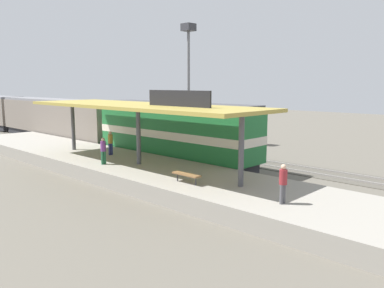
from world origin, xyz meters
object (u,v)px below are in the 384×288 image
object	(u,v)px
locomotive	(174,132)
person_walking	(110,142)
person_boarding	(283,182)
platform_bench	(186,175)
light_mast	(188,59)
person_waiting	(103,149)
freight_car	(153,126)
passenger_carriage_front	(56,119)

from	to	relation	value
locomotive	person_walking	bearing A→B (deg)	148.38
person_walking	person_boarding	distance (m)	15.11
platform_bench	light_mast	distance (m)	20.34
light_mast	person_walking	xyz separation A→B (m)	(-11.75, -3.55, -6.54)
light_mast	person_waiting	size ratio (longest dim) A/B	6.84
locomotive	person_waiting	distance (m)	6.23
locomotive	person_walking	world-z (taller)	locomotive
platform_bench	freight_car	size ratio (longest dim) A/B	0.14
passenger_carriage_front	freight_car	xyz separation A→B (m)	(4.60, -10.29, -0.34)
locomotive	light_mast	size ratio (longest dim) A/B	1.23
light_mast	platform_bench	bearing A→B (deg)	-136.33
freight_car	platform_bench	bearing A→B (deg)	-125.43
locomotive	freight_car	world-z (taller)	locomotive
person_walking	person_boarding	xyz separation A→B (m)	(-1.71, -15.02, 0.00)
locomotive	passenger_carriage_front	xyz separation A→B (m)	(0.00, 18.00, -0.10)
passenger_carriage_front	person_boarding	bearing A→B (deg)	-100.50
locomotive	light_mast	xyz separation A→B (m)	(7.80, 5.99, 5.99)
light_mast	person_boarding	bearing A→B (deg)	-125.95
locomotive	passenger_carriage_front	bearing A→B (deg)	90.00
passenger_carriage_front	person_boarding	distance (m)	31.10
platform_bench	person_walking	xyz separation A→B (m)	(2.05, 9.62, 0.51)
platform_bench	light_mast	size ratio (longest dim) A/B	0.15
locomotive	light_mast	distance (m)	11.51
platform_bench	locomotive	world-z (taller)	locomotive
locomotive	light_mast	world-z (taller)	light_mast
platform_bench	passenger_carriage_front	distance (m)	25.91
platform_bench	light_mast	bearing A→B (deg)	43.67
light_mast	person_walking	world-z (taller)	light_mast
freight_car	light_mast	size ratio (longest dim) A/B	1.03
person_waiting	person_boarding	bearing A→B (deg)	-87.54
locomotive	person_boarding	size ratio (longest dim) A/B	8.44
person_waiting	person_boarding	world-z (taller)	same
platform_bench	locomotive	xyz separation A→B (m)	(6.00, 7.19, 1.07)
person_walking	person_boarding	size ratio (longest dim) A/B	1.00
person_waiting	freight_car	bearing A→B (deg)	35.63
platform_bench	person_boarding	size ratio (longest dim) A/B	0.99
person_walking	person_boarding	world-z (taller)	same
person_boarding	light_mast	bearing A→B (deg)	54.05
freight_car	person_walking	bearing A→B (deg)	-148.34
platform_bench	passenger_carriage_front	xyz separation A→B (m)	(6.00, 25.19, 0.97)
locomotive	light_mast	bearing A→B (deg)	37.51
passenger_carriage_front	person_boarding	size ratio (longest dim) A/B	11.70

